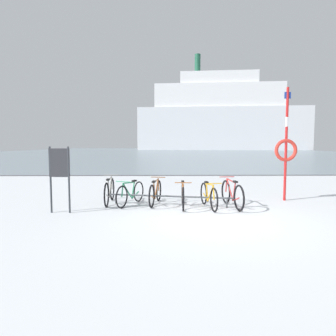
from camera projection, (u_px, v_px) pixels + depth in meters
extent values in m
cube|color=silver|center=(220.00, 233.00, 6.19)|extent=(80.00, 22.00, 0.08)
cube|color=gray|center=(169.00, 151.00, 71.96)|extent=(80.00, 110.00, 0.08)
cube|color=#47474C|center=(184.00, 176.00, 17.15)|extent=(80.00, 0.50, 0.05)
cylinder|color=#4C5156|center=(169.00, 196.00, 8.76)|extent=(3.65, 0.77, 0.05)
cylinder|color=#4C5156|center=(116.00, 199.00, 9.08)|extent=(0.04, 0.04, 0.28)
cylinder|color=#4C5156|center=(227.00, 203.00, 8.47)|extent=(0.04, 0.04, 0.28)
torus|color=black|center=(112.00, 189.00, 9.60)|extent=(0.06, 0.72, 0.72)
torus|color=black|center=(107.00, 195.00, 8.55)|extent=(0.06, 0.72, 0.72)
cylinder|color=gray|center=(110.00, 187.00, 9.25)|extent=(0.05, 0.55, 0.61)
cylinder|color=gray|center=(109.00, 189.00, 8.91)|extent=(0.04, 0.19, 0.54)
cylinder|color=gray|center=(110.00, 179.00, 9.15)|extent=(0.05, 0.69, 0.09)
cylinder|color=gray|center=(108.00, 196.00, 8.78)|extent=(0.04, 0.46, 0.20)
cylinder|color=gray|center=(112.00, 183.00, 9.55)|extent=(0.04, 0.12, 0.43)
cube|color=black|center=(108.00, 180.00, 8.81)|extent=(0.08, 0.20, 0.05)
cylinder|color=gray|center=(112.00, 175.00, 9.48)|extent=(0.46, 0.03, 0.02)
torus|color=black|center=(122.00, 197.00, 8.41)|extent=(0.28, 0.61, 0.64)
torus|color=black|center=(139.00, 191.00, 9.38)|extent=(0.28, 0.61, 0.64)
cylinder|color=#2D8C60|center=(128.00, 191.00, 8.71)|extent=(0.24, 0.52, 0.55)
cylinder|color=#2D8C60|center=(133.00, 190.00, 9.03)|extent=(0.11, 0.19, 0.49)
cylinder|color=#2D8C60|center=(129.00, 183.00, 8.77)|extent=(0.29, 0.64, 0.08)
cylinder|color=#2D8C60|center=(135.00, 195.00, 9.18)|extent=(0.21, 0.43, 0.18)
cylinder|color=#2D8C60|center=(122.00, 190.00, 8.43)|extent=(0.08, 0.12, 0.39)
cube|color=black|center=(134.00, 181.00, 9.08)|extent=(0.15, 0.22, 0.05)
cylinder|color=#2D8C60|center=(123.00, 182.00, 8.45)|extent=(0.43, 0.20, 0.02)
torus|color=black|center=(159.00, 191.00, 9.47)|extent=(0.17, 0.67, 0.67)
torus|color=black|center=(152.00, 196.00, 8.44)|extent=(0.17, 0.67, 0.67)
cylinder|color=brown|center=(157.00, 188.00, 9.12)|extent=(0.13, 0.54, 0.57)
cylinder|color=brown|center=(154.00, 191.00, 8.79)|extent=(0.07, 0.19, 0.51)
cylinder|color=brown|center=(156.00, 181.00, 9.03)|extent=(0.15, 0.67, 0.08)
cylinder|color=brown|center=(153.00, 198.00, 8.67)|extent=(0.12, 0.45, 0.19)
cylinder|color=brown|center=(158.00, 185.00, 9.41)|extent=(0.06, 0.12, 0.40)
cube|color=black|center=(154.00, 182.00, 8.69)|extent=(0.11, 0.21, 0.05)
cylinder|color=brown|center=(158.00, 177.00, 9.35)|extent=(0.46, 0.10, 0.02)
torus|color=black|center=(183.00, 199.00, 8.04)|extent=(0.07, 0.67, 0.67)
torus|color=black|center=(182.00, 193.00, 9.06)|extent=(0.07, 0.67, 0.67)
cylinder|color=brown|center=(183.00, 193.00, 8.36)|extent=(0.06, 0.54, 0.56)
cylinder|color=brown|center=(183.00, 192.00, 8.69)|extent=(0.04, 0.19, 0.50)
cylinder|color=brown|center=(183.00, 184.00, 8.41)|extent=(0.06, 0.67, 0.08)
cylinder|color=brown|center=(183.00, 197.00, 8.85)|extent=(0.06, 0.45, 0.18)
cylinder|color=brown|center=(183.00, 192.00, 8.06)|extent=(0.04, 0.11, 0.39)
cube|color=black|center=(183.00, 182.00, 8.75)|extent=(0.09, 0.20, 0.05)
cylinder|color=brown|center=(183.00, 183.00, 8.08)|extent=(0.46, 0.04, 0.02)
torus|color=black|center=(214.00, 200.00, 7.92)|extent=(0.13, 0.66, 0.66)
torus|color=black|center=(204.00, 193.00, 8.97)|extent=(0.13, 0.66, 0.66)
cylinder|color=gold|center=(210.00, 193.00, 8.25)|extent=(0.11, 0.55, 0.56)
cylinder|color=gold|center=(207.00, 192.00, 8.60)|extent=(0.06, 0.20, 0.50)
cylinder|color=gold|center=(210.00, 184.00, 8.31)|extent=(0.12, 0.69, 0.08)
cylinder|color=gold|center=(206.00, 197.00, 8.75)|extent=(0.10, 0.46, 0.18)
cylinder|color=gold|center=(214.00, 193.00, 7.95)|extent=(0.05, 0.12, 0.39)
cube|color=black|center=(206.00, 182.00, 8.65)|extent=(0.11, 0.21, 0.05)
cylinder|color=gold|center=(213.00, 184.00, 7.97)|extent=(0.46, 0.08, 0.02)
torus|color=black|center=(226.00, 192.00, 9.08)|extent=(0.15, 0.72, 0.72)
torus|color=black|center=(239.00, 198.00, 8.03)|extent=(0.15, 0.72, 0.72)
cylinder|color=#B22D2D|center=(230.00, 189.00, 8.73)|extent=(0.11, 0.56, 0.61)
cylinder|color=#B22D2D|center=(234.00, 192.00, 8.39)|extent=(0.06, 0.20, 0.54)
cylinder|color=#B22D2D|center=(231.00, 181.00, 8.63)|extent=(0.13, 0.69, 0.09)
cylinder|color=#B22D2D|center=(236.00, 199.00, 8.26)|extent=(0.10, 0.46, 0.20)
cylinder|color=#B22D2D|center=(226.00, 185.00, 9.02)|extent=(0.05, 0.12, 0.43)
cube|color=black|center=(235.00, 182.00, 8.29)|extent=(0.11, 0.21, 0.05)
cylinder|color=#B22D2D|center=(227.00, 177.00, 8.96)|extent=(0.46, 0.08, 0.02)
cylinder|color=#33383D|center=(51.00, 180.00, 7.83)|extent=(0.05, 0.05, 1.76)
cylinder|color=#33383D|center=(69.00, 180.00, 7.80)|extent=(0.05, 0.05, 1.76)
cube|color=#2D2D33|center=(59.00, 163.00, 7.78)|extent=(0.55, 0.08, 0.75)
cylinder|color=red|center=(286.00, 145.00, 9.46)|extent=(0.08, 0.08, 3.60)
cylinder|color=white|center=(287.00, 122.00, 9.40)|extent=(0.09, 0.09, 0.30)
torus|color=red|center=(286.00, 150.00, 9.47)|extent=(0.72, 0.11, 0.72)
cube|color=navy|center=(288.00, 95.00, 9.33)|extent=(0.20, 0.03, 0.20)
cube|color=silver|center=(222.00, 129.00, 90.89)|extent=(51.45, 15.06, 12.65)
cube|color=white|center=(218.00, 97.00, 90.21)|extent=(38.69, 12.26, 6.96)
cube|color=white|center=(218.00, 79.00, 89.78)|extent=(23.41, 9.19, 3.54)
cylinder|color=#1E593F|center=(198.00, 64.00, 90.00)|extent=(1.74, 1.74, 5.69)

